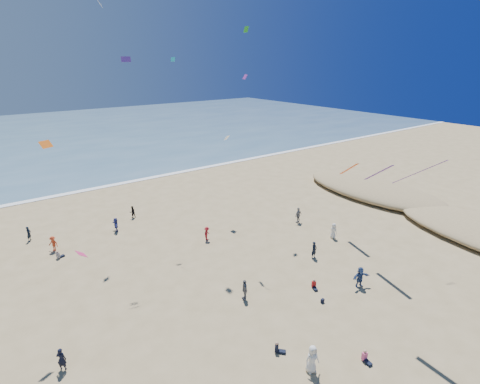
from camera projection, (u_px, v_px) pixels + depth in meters
ocean at (26, 138)px, 93.97m from camera, size 220.00×100.00×0.06m
surf_line at (82, 191)px, 56.25m from camera, size 220.00×1.20×0.08m
standing_flyers at (230, 263)px, 34.74m from camera, size 29.36×39.23×1.93m
seated_group at (252, 316)px, 28.21m from camera, size 17.51×28.16×0.84m
navy_bag at (322, 301)px, 30.45m from camera, size 0.28×0.18×0.34m
kites_aloft at (273, 100)px, 32.81m from camera, size 46.49×37.51×28.57m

